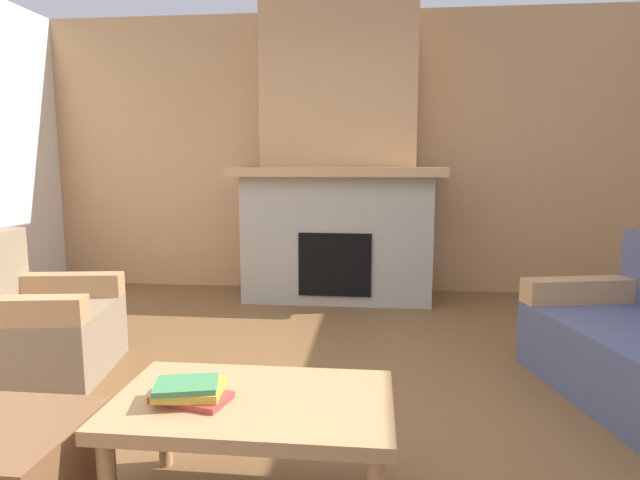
% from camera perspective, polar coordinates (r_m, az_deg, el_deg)
% --- Properties ---
extents(ground, '(9.00, 9.00, 0.00)m').
position_cam_1_polar(ground, '(2.67, -2.29, -19.97)').
color(ground, brown).
extents(wall_back_wood_panel, '(6.00, 0.12, 2.70)m').
position_cam_1_polar(wall_back_wood_panel, '(5.34, 2.27, 9.16)').
color(wall_back_wood_panel, tan).
rests_on(wall_back_wood_panel, ground).
extents(fireplace, '(1.90, 0.82, 2.70)m').
position_cam_1_polar(fireplace, '(4.97, 1.98, 7.08)').
color(fireplace, gray).
rests_on(fireplace, ground).
extents(armchair, '(0.87, 0.87, 0.85)m').
position_cam_1_polar(armchair, '(3.65, -28.36, -8.17)').
color(armchair, '#847056').
rests_on(armchair, ground).
extents(coffee_table, '(1.00, 0.60, 0.43)m').
position_cam_1_polar(coffee_table, '(2.02, -7.16, -17.85)').
color(coffee_table, tan).
rests_on(coffee_table, ground).
extents(book_stack_near_edge, '(0.29, 0.23, 0.07)m').
position_cam_1_polar(book_stack_near_edge, '(2.00, -13.84, -15.47)').
color(book_stack_near_edge, '#B23833').
rests_on(book_stack_near_edge, coffee_table).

